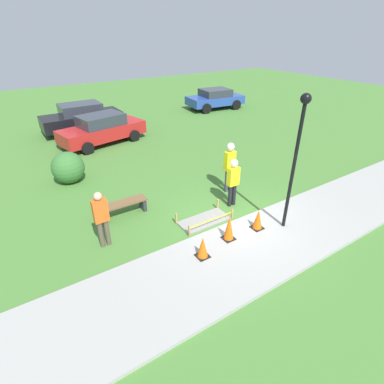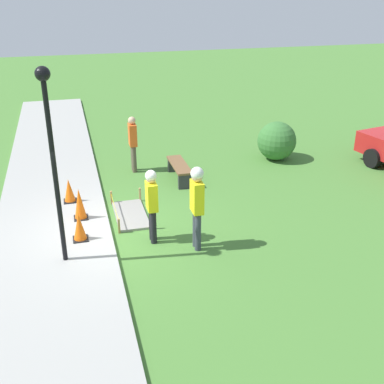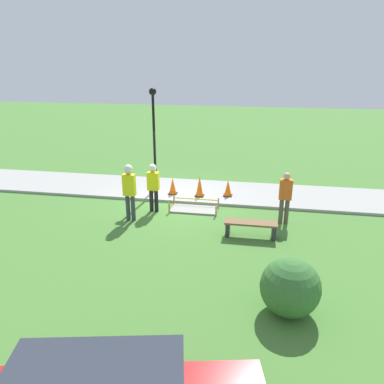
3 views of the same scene
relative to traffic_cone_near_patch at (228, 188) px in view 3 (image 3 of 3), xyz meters
The scene contains 12 objects.
ground_plane 2.15m from the traffic_cone_near_patch, 24.34° to the left, with size 60.00×60.00×0.00m, color #477A33.
sidewalk 2.01m from the traffic_cone_near_patch, 13.77° to the right, with size 28.00×2.68×0.10m.
wet_concrete_patch 1.84m from the traffic_cone_near_patch, 53.35° to the left, with size 1.70×0.82×0.38m.
traffic_cone_near_patch is the anchor object (origin of this frame).
traffic_cone_far_patch 1.10m from the traffic_cone_near_patch, 11.71° to the left, with size 0.34×0.34×0.79m.
traffic_cone_sidewalk_edge 2.16m from the traffic_cone_near_patch, ahead, with size 0.34×0.34×0.65m.
park_bench 3.36m from the traffic_cone_near_patch, 106.64° to the left, with size 1.58×0.44×0.49m.
worker_supervisor 3.10m from the traffic_cone_near_patch, 35.61° to the left, with size 0.40×0.25×1.74m.
worker_assistant 4.10m from the traffic_cone_near_patch, 41.22° to the left, with size 0.40×0.28×1.94m.
bystander_in_orange_shirt 2.89m from the traffic_cone_near_patch, 134.78° to the left, with size 0.40×0.23×1.74m.
lamppost_near 3.73m from the traffic_cone_near_patch, ahead, with size 0.28×0.28×4.01m.
shrub_rounded_near 6.98m from the traffic_cone_near_patch, 105.42° to the left, with size 1.27×1.27×1.27m.
Camera 3 is at (-2.90, 12.79, 5.17)m, focal length 35.00 mm.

